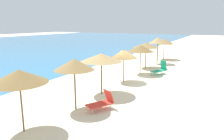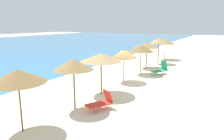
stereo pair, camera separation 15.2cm
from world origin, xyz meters
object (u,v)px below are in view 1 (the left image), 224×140
at_px(beach_umbrella_7, 158,40).
at_px(lounge_chair_1, 102,102).
at_px(beach_umbrella_8, 164,41).
at_px(beach_umbrella_3, 101,58).
at_px(beach_umbrella_6, 146,45).
at_px(beach_umbrella_1, 19,76).
at_px(beach_umbrella_2, 74,64).
at_px(beach_umbrella_5, 141,48).
at_px(beach_umbrella_4, 124,54).
at_px(lounge_chair_2, 160,69).

height_order(beach_umbrella_7, lounge_chair_1, beach_umbrella_7).
distance_m(beach_umbrella_7, beach_umbrella_8, 3.42).
relative_size(beach_umbrella_3, beach_umbrella_7, 0.89).
height_order(beach_umbrella_3, beach_umbrella_6, beach_umbrella_3).
bearing_deg(beach_umbrella_1, lounge_chair_1, -25.64).
relative_size(beach_umbrella_2, beach_umbrella_8, 1.04).
xyz_separation_m(beach_umbrella_2, lounge_chair_1, (0.61, -1.29, -2.01)).
bearing_deg(beach_umbrella_2, beach_umbrella_5, -0.72).
distance_m(beach_umbrella_1, lounge_chair_1, 4.48).
relative_size(beach_umbrella_4, lounge_chair_2, 1.48).
relative_size(beach_umbrella_5, lounge_chair_1, 1.68).
distance_m(beach_umbrella_3, lounge_chair_2, 7.76).
bearing_deg(beach_umbrella_5, beach_umbrella_3, 178.29).
xyz_separation_m(beach_umbrella_8, lounge_chair_2, (-8.57, -1.91, -1.83)).
bearing_deg(beach_umbrella_5, beach_umbrella_8, 1.60).
distance_m(beach_umbrella_1, beach_umbrella_5, 12.48).
bearing_deg(beach_umbrella_8, beach_umbrella_4, -179.78).
relative_size(beach_umbrella_3, beach_umbrella_6, 1.00).
bearing_deg(beach_umbrella_8, beach_umbrella_3, -179.77).
relative_size(beach_umbrella_1, beach_umbrella_5, 1.02).
bearing_deg(lounge_chair_1, lounge_chair_2, -65.80).
height_order(beach_umbrella_3, lounge_chair_2, beach_umbrella_3).
bearing_deg(beach_umbrella_6, beach_umbrella_3, -178.18).
bearing_deg(beach_umbrella_7, beach_umbrella_3, 179.63).
relative_size(beach_umbrella_5, beach_umbrella_6, 0.99).
relative_size(beach_umbrella_1, beach_umbrella_2, 0.98).
bearing_deg(beach_umbrella_2, beach_umbrella_7, -0.01).
xyz_separation_m(beach_umbrella_2, beach_umbrella_4, (6.34, 0.09, -0.21)).
relative_size(beach_umbrella_1, beach_umbrella_8, 1.02).
bearing_deg(lounge_chair_1, beach_umbrella_6, -54.88).
bearing_deg(beach_umbrella_4, beach_umbrella_2, -179.15).
relative_size(beach_umbrella_4, beach_umbrella_6, 0.97).
xyz_separation_m(beach_umbrella_8, lounge_chair_1, (-18.12, -1.43, -1.87)).
bearing_deg(beach_umbrella_8, beach_umbrella_6, 177.83).
bearing_deg(beach_umbrella_5, beach_umbrella_6, 9.60).
distance_m(beach_umbrella_7, lounge_chair_2, 5.89).
bearing_deg(beach_umbrella_4, lounge_chair_2, -25.99).
distance_m(beach_umbrella_2, beach_umbrella_3, 2.87).
xyz_separation_m(beach_umbrella_4, beach_umbrella_6, (6.06, 0.29, 0.11)).
bearing_deg(beach_umbrella_7, beach_umbrella_1, 178.58).
bearing_deg(beach_umbrella_1, beach_umbrella_3, -3.64).
xyz_separation_m(beach_umbrella_3, lounge_chair_2, (7.29, -1.84, -1.93)).
bearing_deg(beach_umbrella_2, beach_umbrella_1, 171.48).
bearing_deg(beach_umbrella_8, beach_umbrella_2, -179.57).
bearing_deg(lounge_chair_2, beach_umbrella_8, -55.82).
bearing_deg(beach_umbrella_6, beach_umbrella_8, -2.17).
relative_size(beach_umbrella_2, beach_umbrella_6, 1.03).
height_order(beach_umbrella_7, lounge_chair_2, beach_umbrella_7).
xyz_separation_m(beach_umbrella_1, beach_umbrella_4, (9.36, -0.36, -0.18)).
height_order(beach_umbrella_1, lounge_chair_1, beach_umbrella_1).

